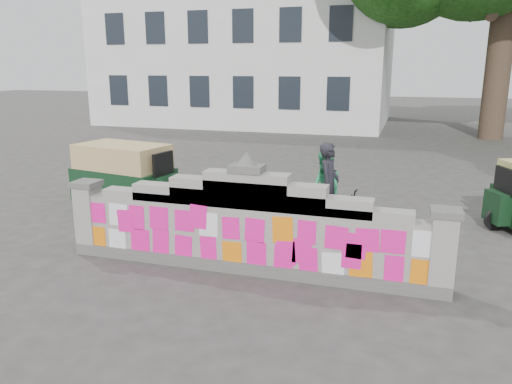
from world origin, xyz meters
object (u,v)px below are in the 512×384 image
(cyclist_bike, at_px, (327,214))
(cyclist_rider, at_px, (328,197))
(pedestrian, at_px, (324,189))
(rickshaw_left, at_px, (126,174))

(cyclist_bike, bearing_deg, cyclist_rider, 0.00)
(cyclist_rider, xyz_separation_m, pedestrian, (-0.19, 0.69, -0.02))
(cyclist_rider, height_order, pedestrian, cyclist_rider)
(cyclist_bike, distance_m, rickshaw_left, 5.11)
(pedestrian, xyz_separation_m, rickshaw_left, (-4.84, 0.16, -0.03))
(cyclist_bike, relative_size, pedestrian, 1.15)
(cyclist_bike, relative_size, rickshaw_left, 0.66)
(pedestrian, bearing_deg, cyclist_rider, -12.36)
(rickshaw_left, bearing_deg, cyclist_bike, 0.75)
(cyclist_rider, bearing_deg, pedestrian, 20.02)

